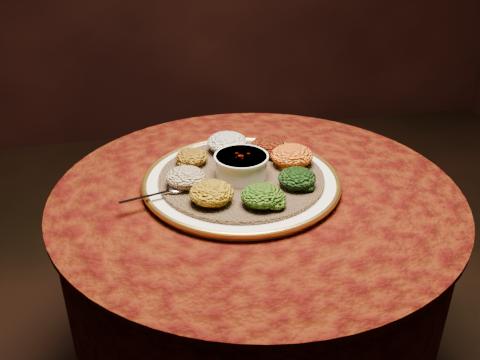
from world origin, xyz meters
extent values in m
cylinder|color=black|center=(0.00, 0.00, 0.34)|extent=(0.12, 0.12, 0.68)
cylinder|color=black|center=(0.00, 0.00, 0.70)|extent=(0.80, 0.80, 0.04)
cylinder|color=#401105|center=(0.00, 0.00, 0.56)|extent=(0.93, 0.93, 0.34)
cylinder|color=#401105|center=(0.00, 0.00, 0.73)|extent=(0.96, 0.96, 0.01)
cylinder|color=white|center=(-0.03, 0.03, 0.74)|extent=(0.60, 0.60, 0.02)
torus|color=gold|center=(-0.03, 0.03, 0.75)|extent=(0.47, 0.47, 0.01)
cylinder|color=brown|center=(-0.03, 0.03, 0.76)|extent=(0.45, 0.45, 0.01)
cylinder|color=white|center=(-0.03, 0.03, 0.79)|extent=(0.12, 0.12, 0.05)
cylinder|color=white|center=(-0.03, 0.03, 0.81)|extent=(0.13, 0.13, 0.01)
cylinder|color=#4E1203|center=(-0.03, 0.03, 0.80)|extent=(0.10, 0.10, 0.01)
ellipsoid|color=silver|center=(-0.19, -0.02, 0.77)|extent=(0.04, 0.03, 0.01)
cube|color=silver|center=(-0.26, -0.03, 0.77)|extent=(0.12, 0.04, 0.00)
ellipsoid|color=silver|center=(-0.04, 0.16, 0.79)|extent=(0.10, 0.10, 0.05)
ellipsoid|color=black|center=(0.06, 0.13, 0.78)|extent=(0.09, 0.08, 0.04)
ellipsoid|color=#A25C0D|center=(0.10, 0.06, 0.79)|extent=(0.10, 0.10, 0.05)
ellipsoid|color=black|center=(0.08, -0.05, 0.78)|extent=(0.09, 0.08, 0.04)
ellipsoid|color=#9C2A0A|center=(-0.01, -0.11, 0.78)|extent=(0.09, 0.09, 0.04)
ellipsoid|color=#A57C0E|center=(-0.12, -0.08, 0.79)|extent=(0.10, 0.09, 0.05)
ellipsoid|color=maroon|center=(-0.16, 0.01, 0.78)|extent=(0.09, 0.09, 0.04)
ellipsoid|color=#866010|center=(-0.14, 0.11, 0.78)|extent=(0.08, 0.07, 0.04)
camera|label=1|loc=(-0.26, -1.05, 1.37)|focal=40.00mm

